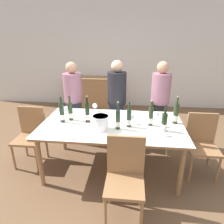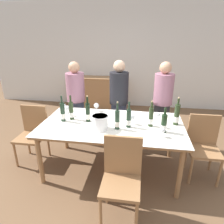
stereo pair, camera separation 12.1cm
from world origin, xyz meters
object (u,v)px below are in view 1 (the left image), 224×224
(chair_right_end, at_px, (202,141))
(wine_glass_1, at_px, (163,130))
(wine_glass_2, at_px, (62,107))
(wine_glass_4, at_px, (66,109))
(wine_glass_0, at_px, (95,106))
(person_guest_right, at_px, (159,105))
(wine_bottle_7, at_px, (118,120))
(wine_bottle_0, at_px, (129,118))
(person_host, at_px, (74,104))
(wine_bottle_2, at_px, (70,112))
(chair_left_end, at_px, (31,132))
(ice_bucket, at_px, (101,122))
(wine_bottle_4, at_px, (164,123))
(wine_bottle_3, at_px, (87,113))
(dining_table, at_px, (112,127))
(wine_bottle_6, at_px, (176,114))
(wine_glass_5, at_px, (132,117))
(person_guest_left, at_px, (117,104))
(wine_bottle_1, at_px, (151,117))
(wine_glass_3, at_px, (157,115))
(sideboard_cabinet, at_px, (93,92))
(chair_near_front, at_px, (125,173))

(chair_right_end, bearing_deg, wine_glass_1, -149.05)
(wine_glass_2, height_order, wine_glass_4, wine_glass_4)
(wine_glass_0, bearing_deg, person_guest_right, 20.21)
(wine_bottle_7, relative_size, wine_glass_2, 2.60)
(wine_bottle_0, bearing_deg, person_host, 139.57)
(wine_bottle_2, bearing_deg, chair_left_end, 178.72)
(wine_glass_2, xyz_separation_m, chair_right_end, (2.15, -0.23, -0.35))
(ice_bucket, relative_size, wine_bottle_4, 0.66)
(wine_bottle_0, relative_size, wine_bottle_7, 0.94)
(wine_bottle_3, relative_size, wine_glass_0, 2.83)
(dining_table, xyz_separation_m, ice_bucket, (-0.13, -0.19, 0.16))
(wine_bottle_0, xyz_separation_m, chair_right_end, (1.06, 0.16, -0.37))
(wine_bottle_4, xyz_separation_m, chair_right_end, (0.60, 0.24, -0.36))
(wine_bottle_0, relative_size, person_guest_right, 0.24)
(wine_bottle_7, relative_size, person_host, 0.25)
(wine_glass_2, bearing_deg, person_host, 84.29)
(wine_bottle_6, bearing_deg, wine_bottle_7, -161.69)
(wine_bottle_7, bearing_deg, ice_bucket, -169.49)
(wine_glass_4, bearing_deg, wine_bottle_0, -16.15)
(wine_glass_5, bearing_deg, wine_bottle_4, -24.01)
(dining_table, bearing_deg, person_guest_left, 89.66)
(wine_bottle_1, distance_m, wine_glass_3, 0.19)
(wine_bottle_3, height_order, chair_left_end, wine_bottle_3)
(sideboard_cabinet, xyz_separation_m, chair_right_end, (2.13, -2.68, 0.09))
(dining_table, distance_m, wine_bottle_3, 0.41)
(wine_bottle_6, height_order, wine_glass_4, wine_bottle_6)
(dining_table, relative_size, wine_bottle_1, 5.49)
(wine_glass_4, distance_m, chair_right_end, 2.08)
(wine_glass_5, xyz_separation_m, chair_right_end, (1.02, 0.05, -0.35))
(wine_bottle_0, bearing_deg, wine_glass_5, 69.14)
(person_host, bearing_deg, wine_glass_3, -24.35)
(wine_bottle_3, distance_m, chair_near_front, 1.07)
(wine_bottle_1, relative_size, wine_bottle_2, 0.99)
(wine_glass_3, relative_size, wine_glass_4, 0.91)
(chair_left_end, distance_m, person_guest_right, 2.23)
(wine_bottle_2, distance_m, wine_bottle_7, 0.75)
(wine_glass_5, bearing_deg, wine_bottle_7, -134.67)
(wine_bottle_7, distance_m, wine_glass_2, 1.05)
(sideboard_cabinet, height_order, person_host, person_host)
(wine_bottle_6, xyz_separation_m, wine_glass_5, (-0.61, -0.08, -0.04))
(wine_bottle_1, xyz_separation_m, wine_glass_0, (-0.87, 0.46, -0.04))
(wine_bottle_7, distance_m, wine_glass_4, 0.91)
(wine_bottle_1, bearing_deg, wine_glass_4, 170.85)
(wine_bottle_1, bearing_deg, chair_left_end, 177.49)
(wine_bottle_3, xyz_separation_m, person_guest_right, (1.12, 0.84, -0.13))
(wine_bottle_1, xyz_separation_m, wine_glass_2, (-1.38, 0.31, -0.03))
(wine_bottle_2, xyz_separation_m, chair_left_end, (-0.68, 0.02, -0.38))
(person_host, bearing_deg, wine_glass_1, -36.84)
(wine_bottle_3, bearing_deg, wine_glass_5, 0.75)
(wine_glass_1, distance_m, wine_glass_3, 0.45)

